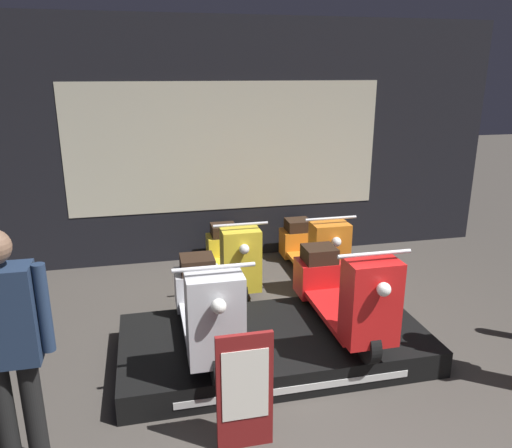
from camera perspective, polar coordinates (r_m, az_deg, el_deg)
The scene contains 9 objects.
ground_plane at distance 3.92m, azimuth 7.40°, elevation -23.29°, with size 30.00×30.00×0.00m, color #423D38.
shop_wall_back at distance 6.76m, azimuth -3.35°, elevation 9.21°, with size 7.61×0.09×3.20m.
display_platform at distance 4.72m, azimuth 2.14°, elevation -13.57°, with size 2.77×1.35×0.24m.
scooter_display_left at distance 4.33m, azimuth -5.70°, elevation -9.27°, with size 0.60×1.63×0.95m.
scooter_display_right at distance 4.63m, azimuth 9.95°, elevation -7.63°, with size 0.60×1.63×0.95m.
scooter_backrow_0 at distance 6.08m, azimuth -2.73°, elevation -3.69°, with size 0.60×1.63×0.95m.
scooter_backrow_1 at distance 6.33m, azimuth 6.55°, elevation -2.92°, with size 0.60×1.63×0.95m.
person_left_browsing at distance 3.48m, azimuth -26.58°, elevation -11.59°, with size 0.55×0.22×1.67m.
price_sign_board at distance 3.57m, azimuth -1.28°, elevation -18.59°, with size 0.39×0.04×0.89m.
Camera 1 is at (-1.11, -2.77, 2.54)m, focal length 35.00 mm.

